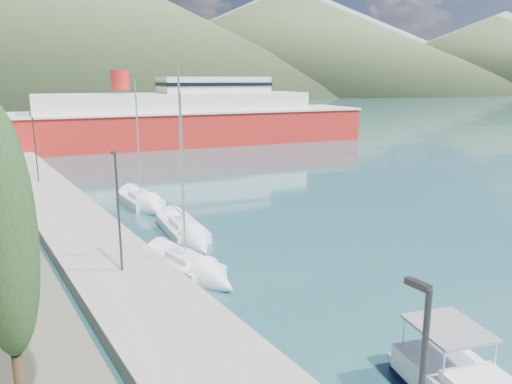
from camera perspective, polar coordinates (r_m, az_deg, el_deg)
ground at (r=132.82m, az=-24.94°, el=7.20°), size 1400.00×1400.00×0.00m
quay at (r=39.35m, az=-20.79°, el=-2.62°), size 5.00×88.00×0.80m
hills_far at (r=652.28m, az=-18.72°, el=18.10°), size 1480.00×900.00×180.00m
hills_near at (r=402.36m, az=-15.83°, el=17.92°), size 1010.00×520.00×115.00m
lamp_posts at (r=27.95m, az=-16.95°, el=-0.62°), size 0.15×45.47×6.06m
sailboat_near at (r=26.86m, az=-6.39°, el=-9.18°), size 3.28×7.55×10.48m
sailboat_mid at (r=32.71m, az=-7.50°, el=-5.12°), size 3.38×8.70×12.20m
sailboat_far at (r=41.25m, az=-12.32°, el=-1.50°), size 2.50×7.66×11.23m
ferry at (r=81.17m, az=-8.87°, el=8.01°), size 62.50×21.28×12.17m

